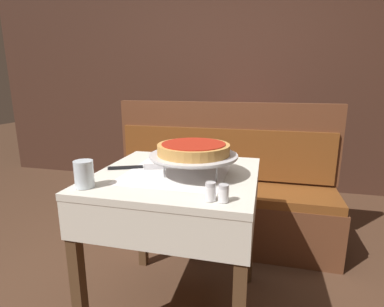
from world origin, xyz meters
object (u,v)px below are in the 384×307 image
deep_dish_pizza (194,149)px  napkin_holder (184,148)px  dining_table_rear (244,138)px  pepper_shaker (224,193)px  condiment_caddy (253,122)px  pizza_server (141,167)px  dining_table_front (177,196)px  pizza_pan_stand (194,156)px  salt_shaker (211,192)px  water_glass_near (84,174)px  booth_bench (220,201)px

deep_dish_pizza → napkin_holder: deep_dish_pizza is taller
dining_table_rear → napkin_holder: bearing=-101.2°
pepper_shaker → condiment_caddy: condiment_caddy is taller
condiment_caddy → pizza_server: bearing=-106.5°
dining_table_rear → dining_table_front: bearing=-97.1°
pizza_pan_stand → salt_shaker: size_ratio=5.90×
pizza_server → water_glass_near: 0.35m
booth_bench → salt_shaker: 1.21m
dining_table_front → deep_dish_pizza: deep_dish_pizza is taller
salt_shaker → condiment_caddy: size_ratio=0.49×
deep_dish_pizza → condiment_caddy: size_ratio=2.35×
condiment_caddy → dining_table_front: bearing=-99.7°
pepper_shaker → napkin_holder: (-0.32, 0.64, 0.01)m
salt_shaker → water_glass_near: bearing=178.2°
napkin_holder → salt_shaker: bearing=-66.7°
pizza_pan_stand → pepper_shaker: 0.34m
deep_dish_pizza → dining_table_rear: bearing=86.1°
water_glass_near → condiment_caddy: 2.03m
pizza_pan_stand → pizza_server: (-0.29, 0.05, -0.09)m
pizza_server → napkin_holder: (0.15, 0.30, 0.04)m
napkin_holder → pepper_shaker: bearing=-63.2°
pizza_pan_stand → pizza_server: 0.30m
deep_dish_pizza → salt_shaker: deep_dish_pizza is taller
water_glass_near → pepper_shaker: bearing=-1.6°
dining_table_front → napkin_holder: size_ratio=7.78×
water_glass_near → pepper_shaker: size_ratio=1.73×
deep_dish_pizza → water_glass_near: bearing=-146.0°
dining_table_front → condiment_caddy: size_ratio=5.48×
napkin_holder → condiment_caddy: (0.34, 1.32, -0.00)m
dining_table_front → pizza_pan_stand: 0.23m
pizza_pan_stand → deep_dish_pizza: bearing=0.0°
water_glass_near → condiment_caddy: condiment_caddy is taller
condiment_caddy → booth_bench: bearing=-102.2°
salt_shaker → napkin_holder: size_ratio=0.69×
dining_table_front → dining_table_rear: (0.20, 1.61, 0.01)m
deep_dish_pizza → napkin_holder: (-0.14, 0.35, -0.08)m
pizza_server → salt_shaker: size_ratio=4.18×
water_glass_near → pepper_shaker: water_glass_near is taller
deep_dish_pizza → water_glass_near: size_ratio=2.98×
pizza_server → napkin_holder: bearing=64.3°
dining_table_front → deep_dish_pizza: 0.26m
booth_bench → napkin_holder: size_ratio=16.91×
pepper_shaker → pizza_server: bearing=144.2°
dining_table_front → water_glass_near: size_ratio=6.95×
dining_table_front → dining_table_rear: dining_table_rear is taller
deep_dish_pizza → condiment_caddy: (0.19, 1.67, -0.09)m
salt_shaker → pepper_shaker: (0.05, 0.00, -0.00)m
deep_dish_pizza → salt_shaker: size_ratio=4.81×
dining_table_rear → napkin_holder: (-0.25, -1.27, 0.16)m
dining_table_rear → deep_dish_pizza: deep_dish_pizza is taller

